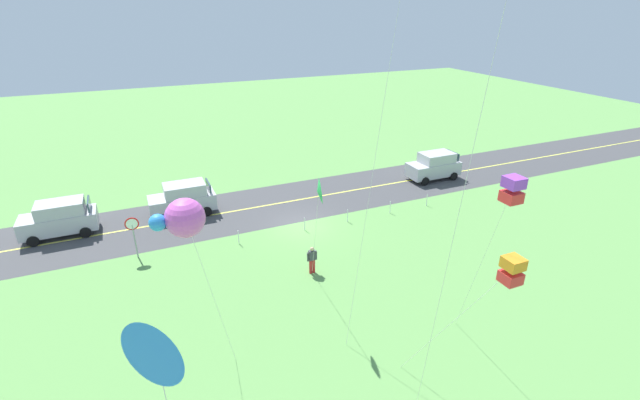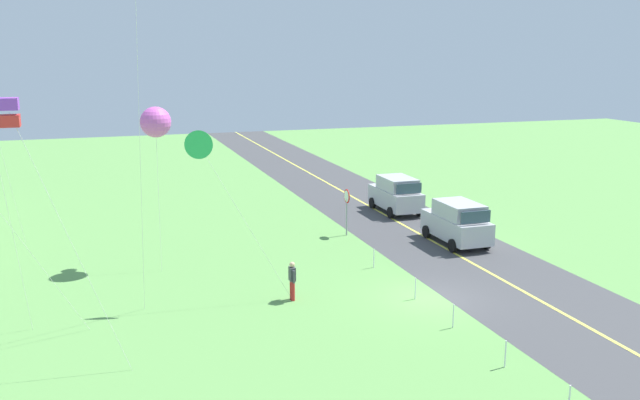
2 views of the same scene
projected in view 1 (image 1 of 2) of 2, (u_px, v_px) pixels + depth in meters
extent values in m
cube|color=#60994C|center=(302.00, 226.00, 29.34)|extent=(120.00, 120.00, 0.10)
cube|color=#424244|center=(282.00, 203.00, 32.66)|extent=(120.00, 7.00, 0.00)
cube|color=#E5E04C|center=(282.00, 203.00, 32.66)|extent=(120.00, 0.16, 0.00)
cube|color=#B7B7BC|center=(182.00, 202.00, 30.55)|extent=(4.40, 1.90, 1.10)
cube|color=#B7B7BC|center=(184.00, 189.00, 30.26)|extent=(2.73, 1.75, 0.80)
cube|color=#334756|center=(168.00, 192.00, 29.86)|extent=(0.10, 1.62, 0.64)
cube|color=#334756|center=(208.00, 186.00, 30.86)|extent=(0.10, 1.62, 0.60)
cylinder|color=black|center=(163.00, 219.00, 29.46)|extent=(0.68, 0.22, 0.68)
cylinder|color=black|center=(161.00, 208.00, 31.05)|extent=(0.68, 0.22, 0.68)
cylinder|color=black|center=(207.00, 211.00, 30.51)|extent=(0.68, 0.22, 0.68)
cylinder|color=black|center=(202.00, 201.00, 32.10)|extent=(0.68, 0.22, 0.68)
cube|color=#B7B7BC|center=(433.00, 169.00, 36.77)|extent=(4.40, 1.90, 1.10)
cube|color=#B7B7BC|center=(437.00, 158.00, 36.48)|extent=(2.73, 1.75, 0.80)
cube|color=#334756|center=(426.00, 159.00, 36.08)|extent=(0.10, 1.61, 0.64)
cube|color=#334756|center=(453.00, 155.00, 37.07)|extent=(0.10, 1.61, 0.60)
cylinder|color=black|center=(425.00, 181.00, 35.68)|extent=(0.68, 0.22, 0.68)
cylinder|color=black|center=(412.00, 174.00, 37.27)|extent=(0.68, 0.22, 0.68)
cylinder|color=black|center=(454.00, 176.00, 36.73)|extent=(0.68, 0.22, 0.68)
cylinder|color=black|center=(439.00, 169.00, 38.32)|extent=(0.68, 0.22, 0.68)
cube|color=#B7B7BC|center=(59.00, 222.00, 27.77)|extent=(4.40, 1.90, 1.10)
cube|color=#B7B7BC|center=(60.00, 208.00, 27.47)|extent=(2.73, 1.75, 0.80)
cube|color=#334756|center=(40.00, 211.00, 27.08)|extent=(0.10, 1.62, 0.64)
cube|color=#334756|center=(89.00, 204.00, 28.07)|extent=(0.10, 1.62, 0.60)
cylinder|color=black|center=(33.00, 241.00, 26.67)|extent=(0.68, 0.22, 0.68)
cylinder|color=black|center=(37.00, 228.00, 28.26)|extent=(0.68, 0.22, 0.68)
cylinder|color=black|center=(86.00, 232.00, 27.72)|extent=(0.68, 0.22, 0.68)
cylinder|color=black|center=(87.00, 220.00, 29.31)|extent=(0.68, 0.22, 0.68)
cylinder|color=gray|center=(135.00, 241.00, 25.23)|extent=(0.08, 0.08, 2.10)
cylinder|color=red|center=(132.00, 224.00, 24.77)|extent=(0.76, 0.04, 0.76)
cylinder|color=white|center=(132.00, 224.00, 24.75)|extent=(0.62, 0.01, 0.62)
cylinder|color=red|center=(314.00, 266.00, 24.05)|extent=(0.16, 0.16, 0.82)
cylinder|color=red|center=(311.00, 267.00, 23.98)|extent=(0.16, 0.16, 0.82)
cube|color=#3F3F47|center=(312.00, 255.00, 23.74)|extent=(0.36, 0.22, 0.56)
cylinder|color=#3F3F47|center=(316.00, 255.00, 23.84)|extent=(0.10, 0.10, 0.52)
cylinder|color=#3F3F47|center=(308.00, 257.00, 23.67)|extent=(0.10, 0.10, 0.52)
sphere|color=#D8AD84|center=(312.00, 249.00, 23.58)|extent=(0.22, 0.22, 0.22)
cylinder|color=silver|center=(315.00, 237.00, 21.29)|extent=(1.08, 3.39, 6.33)
cone|color=green|center=(319.00, 191.00, 18.40)|extent=(0.59, 1.13, 1.11)
cone|color=#2D8CE5|center=(156.00, 352.00, 6.28)|extent=(0.90, 0.89, 1.10)
cylinder|color=silver|center=(479.00, 269.00, 17.19)|extent=(1.46, 3.01, 8.06)
cube|color=purple|center=(514.00, 182.00, 13.93)|extent=(0.56, 0.56, 0.36)
cube|color=red|center=(511.00, 197.00, 14.14)|extent=(0.56, 0.56, 0.36)
cylinder|color=silver|center=(448.00, 326.00, 15.60)|extent=(1.38, 3.14, 6.13)
cube|color=orange|center=(513.00, 263.00, 13.19)|extent=(0.56, 0.56, 0.36)
cube|color=red|center=(510.00, 277.00, 13.40)|extent=(0.56, 0.56, 0.36)
cylinder|color=silver|center=(377.00, 145.00, 16.04)|extent=(2.24, 0.33, 17.55)
cylinder|color=silver|center=(213.00, 295.00, 16.79)|extent=(1.23, 0.18, 6.69)
sphere|color=#D859BF|center=(185.00, 218.00, 15.28)|extent=(1.40, 1.40, 1.40)
sphere|color=#2D8CE5|center=(158.00, 223.00, 14.95)|extent=(0.60, 0.60, 0.60)
cylinder|color=silver|center=(457.00, 220.00, 12.09)|extent=(0.02, 1.58, 16.09)
cylinder|color=silver|center=(427.00, 200.00, 32.03)|extent=(0.05, 0.05, 0.90)
cylinder|color=silver|center=(390.00, 207.00, 30.89)|extent=(0.05, 0.05, 0.90)
cylinder|color=silver|center=(348.00, 216.00, 29.66)|extent=(0.05, 0.05, 0.90)
cylinder|color=silver|center=(305.00, 224.00, 28.52)|extent=(0.05, 0.05, 0.90)
cylinder|color=silver|center=(239.00, 237.00, 26.92)|extent=(0.05, 0.05, 0.90)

